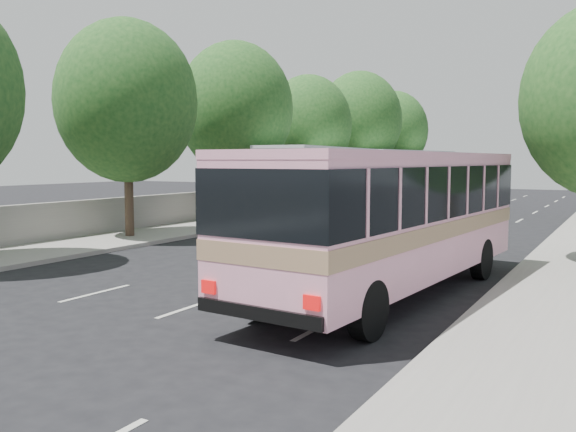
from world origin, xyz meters
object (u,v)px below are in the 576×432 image
Objects in this scene: tour_coach_front at (326,175)px; tour_coach_rear at (405,172)px; pink_bus at (393,207)px; white_pickup at (331,210)px; pink_taxi at (326,219)px.

tour_coach_rear is at bearing 83.09° from tour_coach_front.
tour_coach_rear reaches higher than tour_coach_front.
tour_coach_front is at bearing 124.97° from pink_bus.
pink_taxi is at bearing -71.21° from white_pickup.
white_pickup is 5.29m from tour_coach_front.
white_pickup is at bearing -77.64° from tour_coach_rear.
white_pickup is at bearing -66.80° from tour_coach_front.
pink_taxi is 20.94m from tour_coach_rear.
tour_coach_rear reaches higher than white_pickup.
tour_coach_front is (-3.81, 7.80, 1.66)m from pink_taxi.
tour_coach_front is (-10.27, 17.51, 0.25)m from pink_bus.
pink_taxi is 0.32× the size of tour_coach_rear.
tour_coach_rear is (0.37, 12.79, 0.00)m from tour_coach_front.
white_pickup is 0.42× the size of tour_coach_rear.
tour_coach_rear is (-3.44, 20.59, 1.66)m from pink_taxi.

